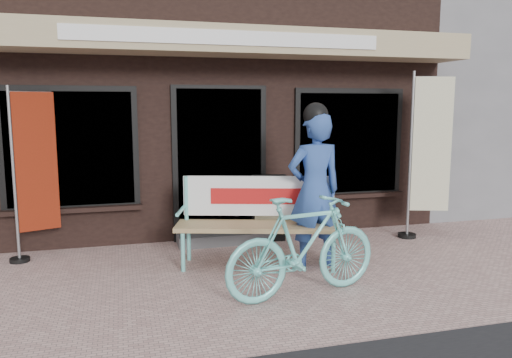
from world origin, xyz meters
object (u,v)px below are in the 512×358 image
object	(u,v)px
person	(315,187)
menu_stand	(269,207)
nobori_cream	(428,153)
bicycle	(304,246)
bench	(258,214)
nobori_red	(33,171)

from	to	relation	value
person	menu_stand	size ratio (longest dim) A/B	2.05
nobori_cream	person	bearing A→B (deg)	-140.67
bicycle	nobori_cream	world-z (taller)	nobori_cream
bench	nobori_cream	distance (m)	2.78
nobori_red	menu_stand	distance (m)	3.12
nobori_cream	nobori_red	bearing A→B (deg)	-165.68
bench	nobori_red	world-z (taller)	nobori_red
person	nobori_red	world-z (taller)	nobori_red
bicycle	nobori_red	bearing A→B (deg)	42.75
bench	person	bearing A→B (deg)	-5.30
bicycle	nobori_cream	bearing A→B (deg)	-67.56
nobori_red	person	bearing A→B (deg)	-39.92
bench	nobori_cream	size ratio (longest dim) A/B	0.84
bench	nobori_red	distance (m)	2.83
bench	bicycle	distance (m)	1.15
bench	bicycle	bearing A→B (deg)	-65.55
nobori_cream	bicycle	bearing A→B (deg)	-128.00
menu_stand	nobori_cream	bearing A→B (deg)	-1.09
person	nobori_cream	bearing A→B (deg)	18.08
nobori_red	menu_stand	size ratio (longest dim) A/B	2.26
bicycle	nobori_red	xyz separation A→B (m)	(-2.79, 2.05, 0.60)
person	menu_stand	world-z (taller)	person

